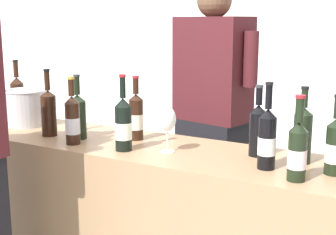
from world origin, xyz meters
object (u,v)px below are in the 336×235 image
Objects in this scene: wine_bottle_8 at (49,111)px; wine_bottle_11 at (335,146)px; wine_glass at (167,120)px; person_server at (212,133)px; wine_bottle_0 at (18,98)px; wine_bottle_5 at (78,115)px; wine_bottle_3 at (258,128)px; wine_bottle_7 at (123,124)px; wine_bottle_10 at (136,117)px; wine_bottle_9 at (267,138)px; wine_bottle_4 at (303,133)px; wine_bottle_1 at (297,150)px; ice_bucket at (25,107)px; wine_bottle_6 at (72,120)px.

wine_bottle_8 is 1.42m from wine_bottle_11.
person_server is at bearing 97.50° from wine_glass.
wine_bottle_5 is (0.65, -0.20, -0.01)m from wine_bottle_0.
wine_bottle_7 is (-0.57, -0.22, -0.00)m from wine_bottle_3.
wine_bottle_3 is 0.63m from wine_bottle_10.
person_server reaches higher than wine_bottle_3.
wine_bottle_0 reaches higher than wine_bottle_9.
wine_bottle_0 is 0.68m from wine_bottle_5.
wine_bottle_9 reaches higher than wine_bottle_5.
person_server reaches higher than wine_bottle_0.
wine_bottle_4 is at bearing 148.70° from wine_bottle_11.
wine_bottle_8 is at bearing 176.96° from wine_bottle_1.
wine_glass is at bearing -82.50° from person_server.
wine_bottle_0 reaches higher than wine_bottle_3.
wine_bottle_8 is (-1.27, -0.17, 0.00)m from wine_bottle_4.
wine_bottle_10 is (-0.87, 0.23, 0.00)m from wine_bottle_1.
wine_bottle_11 is 1.72m from ice_bucket.
wine_bottle_0 is 1.02× the size of wine_bottle_9.
wine_bottle_1 is 0.81m from wine_bottle_7.
wine_bottle_7 is at bearing -97.40° from person_server.
wine_bottle_3 is 0.36m from wine_bottle_11.
wine_bottle_4 is at bearing 0.84° from wine_bottle_10.
wine_bottle_7 is 0.21× the size of person_server.
wine_bottle_8 is 1.63× the size of wine_glass.
person_server is (0.38, 0.80, -0.19)m from wine_bottle_6.
wine_glass reaches higher than ice_bucket.
wine_bottle_3 is 0.61m from wine_bottle_7.
wine_bottle_8 reaches higher than wine_bottle_4.
wine_bottle_6 reaches higher than ice_bucket.
ice_bucket is (0.18, -0.11, -0.03)m from wine_bottle_0.
wine_bottle_11 is at bearing -16.27° from wine_bottle_3.
wine_glass is at bearing -166.46° from wine_bottle_4.
ice_bucket is (-0.74, -0.03, -0.01)m from wine_bottle_10.
ice_bucket is at bearing 173.17° from wine_bottle_1.
wine_bottle_10 is (0.22, 0.23, -0.00)m from wine_bottle_6.
wine_bottle_7 is 0.92m from wine_bottle_11.
wine_glass is at bearing 0.29° from wine_bottle_5.
wine_glass is at bearing 11.82° from wine_bottle_6.
person_server is (-0.67, 0.56, -0.20)m from wine_bottle_4.
wine_bottle_4 is at bearing 12.77° from wine_bottle_6.
wine_bottle_8 is at bearing 175.11° from wine_bottle_7.
ice_bucket is at bearing -177.44° from wine_bottle_10.
wine_bottle_10 reaches higher than wine_bottle_3.
wine_glass is (0.47, 0.10, 0.03)m from wine_bottle_6.
wine_bottle_6 is (0.05, -0.10, -0.00)m from wine_bottle_5.
wine_bottle_5 is 0.85m from person_server.
wine_bottle_6 is at bearing -163.69° from wine_bottle_3.
wine_bottle_1 is 1.03× the size of wine_bottle_11.
wine_bottle_10 is at bearing 25.66° from wine_bottle_5.
wine_bottle_5 is at bearing 116.26° from wine_bottle_6.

